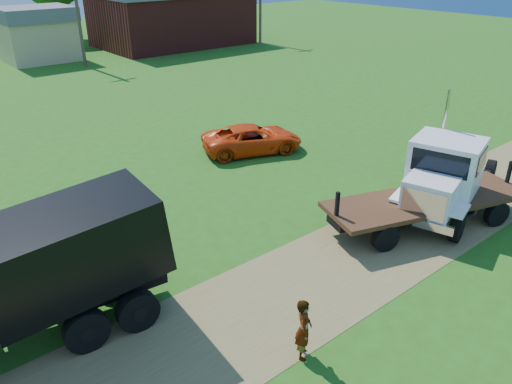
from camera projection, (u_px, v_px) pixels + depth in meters
ground at (341, 266)px, 15.97m from camera, size 140.00×140.00×0.00m
dirt_track at (341, 266)px, 15.96m from camera, size 120.00×4.20×0.01m
white_semi_tractor at (445, 177)px, 18.52m from camera, size 7.61×4.37×4.51m
black_dump_truck at (10, 280)px, 11.97m from camera, size 8.45×3.26×3.61m
orange_pickup at (252, 139)px, 24.80m from camera, size 5.44×3.88×1.38m
flatbed_trailer at (426, 204)px, 18.08m from camera, size 7.97×4.61×1.96m
spectator_a at (304, 329)px, 12.09m from camera, size 0.71×0.72×1.67m
spectator_b at (120, 208)px, 17.51m from camera, size 1.12×0.99×1.92m
brick_building at (172, 19)px, 52.89m from camera, size 15.40×10.40×5.30m
tan_shed at (38, 33)px, 44.96m from camera, size 6.20×5.40×4.70m
utility_poles at (77, 10)px, 41.64m from camera, size 42.20×0.28×9.00m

